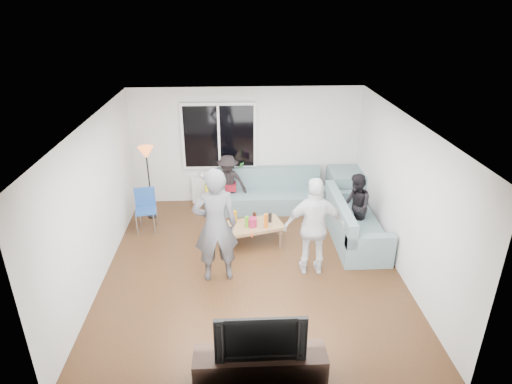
{
  "coord_description": "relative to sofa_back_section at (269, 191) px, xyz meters",
  "views": [
    {
      "loc": [
        -0.25,
        -6.4,
        4.31
      ],
      "look_at": [
        0.1,
        0.6,
        1.15
      ],
      "focal_mm": 30.45,
      "sensor_mm": 36.0,
      "label": 1
    }
  ],
  "objects": [
    {
      "name": "ceiling",
      "position": [
        -0.48,
        -2.27,
        2.2
      ],
      "size": [
        5.0,
        5.5,
        0.04
      ],
      "primitive_type": "cube",
      "color": "white",
      "rests_on": "ground"
    },
    {
      "name": "bottle_a",
      "position": [
        -0.76,
        -1.37,
        0.09
      ],
      "size": [
        0.07,
        0.07,
        0.23
      ],
      "primitive_type": "cylinder",
      "color": "#BB780B",
      "rests_on": "coffee_table"
    },
    {
      "name": "player_left",
      "position": [
        -1.07,
        -2.58,
        0.56
      ],
      "size": [
        0.77,
        0.55,
        1.96
      ],
      "primitive_type": "imported",
      "rotation": [
        0.0,
        0.0,
        3.26
      ],
      "color": "#48484D",
      "rests_on": "floor"
    },
    {
      "name": "pitcher",
      "position": [
        -0.44,
        -1.56,
        0.06
      ],
      "size": [
        0.17,
        0.17,
        0.17
      ],
      "primitive_type": "cylinder",
      "color": "#9C1C41",
      "rests_on": "coffee_table"
    },
    {
      "name": "television",
      "position": [
        -0.48,
        -4.77,
        0.32
      ],
      "size": [
        1.06,
        0.14,
        0.61
      ],
      "primitive_type": "imported",
      "color": "black",
      "rests_on": "tv_console"
    },
    {
      "name": "bottle_b",
      "position": [
        -0.54,
        -1.58,
        0.08
      ],
      "size": [
        0.08,
        0.08,
        0.21
      ],
      "primitive_type": "cylinder",
      "color": "#499D1C",
      "rests_on": "coffee_table"
    },
    {
      "name": "cushion_red",
      "position": [
        -0.91,
        0.06,
        0.09
      ],
      "size": [
        0.37,
        0.31,
        0.13
      ],
      "primitive_type": "cube",
      "rotation": [
        0.0,
        0.0,
        0.04
      ],
      "color": "maroon",
      "rests_on": "sofa_back_section"
    },
    {
      "name": "potted_plant",
      "position": [
        -0.63,
        0.35,
        0.38
      ],
      "size": [
        0.23,
        0.21,
        0.36
      ],
      "primitive_type": "imported",
      "rotation": [
        0.0,
        0.0,
        0.26
      ],
      "color": "#306F2C",
      "rests_on": "radiator"
    },
    {
      "name": "tv_console",
      "position": [
        -0.48,
        -4.77,
        -0.2
      ],
      "size": [
        1.6,
        0.4,
        0.44
      ],
      "primitive_type": "cube",
      "color": "black",
      "rests_on": "floor"
    },
    {
      "name": "player_right",
      "position": [
        0.54,
        -2.47,
        0.43
      ],
      "size": [
        1.02,
        0.45,
        1.72
      ],
      "primitive_type": "imported",
      "rotation": [
        0.0,
        0.0,
        3.11
      ],
      "color": "silver",
      "rests_on": "floor"
    },
    {
      "name": "wall_front",
      "position": [
        -0.48,
        -5.04,
        0.88
      ],
      "size": [
        5.0,
        0.04,
        2.6
      ],
      "primitive_type": "cube",
      "color": "silver",
      "rests_on": "ground"
    },
    {
      "name": "sofa_corner",
      "position": [
        1.75,
        0.0,
        0.0
      ],
      "size": [
        0.85,
        0.85,
        0.85
      ],
      "primitive_type": "cube",
      "color": "slate",
      "rests_on": "floor"
    },
    {
      "name": "wall_left",
      "position": [
        -3.0,
        -2.27,
        0.88
      ],
      "size": [
        0.04,
        5.5,
        2.6
      ],
      "primitive_type": "cube",
      "color": "silver",
      "rests_on": "ground"
    },
    {
      "name": "wall_back",
      "position": [
        -0.48,
        0.5,
        0.88
      ],
      "size": [
        5.0,
        0.04,
        2.6
      ],
      "primitive_type": "cube",
      "color": "silver",
      "rests_on": "ground"
    },
    {
      "name": "vase",
      "position": [
        -1.47,
        0.35,
        0.27
      ],
      "size": [
        0.18,
        0.18,
        0.16
      ],
      "primitive_type": "imported",
      "rotation": [
        0.0,
        0.0,
        0.21
      ],
      "color": "silver",
      "rests_on": "radiator"
    },
    {
      "name": "floor",
      "position": [
        -0.48,
        -2.27,
        -0.45
      ],
      "size": [
        5.0,
        5.5,
        0.04
      ],
      "primitive_type": "cube",
      "color": "#56351C",
      "rests_on": "ground"
    },
    {
      "name": "window_frame",
      "position": [
        -1.08,
        0.42,
        1.12
      ],
      "size": [
        1.62,
        0.06,
        1.47
      ],
      "primitive_type": "cube",
      "color": "white",
      "rests_on": "wall_back"
    },
    {
      "name": "bottle_d",
      "position": [
        -0.19,
        -1.61,
        0.11
      ],
      "size": [
        0.07,
        0.07,
        0.28
      ],
      "primitive_type": "cylinder",
      "color": "#D46112",
      "rests_on": "coffee_table"
    },
    {
      "name": "window_mullion",
      "position": [
        -1.08,
        0.37,
        1.12
      ],
      "size": [
        0.05,
        0.03,
        1.35
      ],
      "primitive_type": "cube",
      "color": "white",
      "rests_on": "window_frame"
    },
    {
      "name": "bottle_e",
      "position": [
        -0.1,
        -1.41,
        0.07
      ],
      "size": [
        0.07,
        0.07,
        0.19
      ],
      "primitive_type": "cylinder",
      "color": "black",
      "rests_on": "coffee_table"
    },
    {
      "name": "floor_lamp",
      "position": [
        -2.53,
        -0.3,
        0.36
      ],
      "size": [
        0.32,
        0.32,
        1.56
      ],
      "primitive_type": null,
      "color": "orange",
      "rests_on": "floor"
    },
    {
      "name": "cushion_yellow",
      "position": [
        -1.22,
        -0.02,
        0.09
      ],
      "size": [
        0.42,
        0.37,
        0.14
      ],
      "primitive_type": "cube",
      "rotation": [
        0.0,
        0.0,
        0.14
      ],
      "color": "gold",
      "rests_on": "sofa_back_section"
    },
    {
      "name": "window_glass",
      "position": [
        -1.08,
        0.38,
        1.12
      ],
      "size": [
        1.5,
        0.02,
        1.35
      ],
      "primitive_type": "cube",
      "color": "black",
      "rests_on": "window_frame"
    },
    {
      "name": "spectator_right",
      "position": [
        1.54,
        -1.35,
        0.23
      ],
      "size": [
        0.5,
        0.64,
        1.3
      ],
      "primitive_type": "imported",
      "rotation": [
        0.0,
        0.0,
        -1.59
      ],
      "color": "black",
      "rests_on": "floor"
    },
    {
      "name": "bottle_c",
      "position": [
        -0.4,
        -1.38,
        0.07
      ],
      "size": [
        0.07,
        0.07,
        0.19
      ],
      "primitive_type": "cylinder",
      "color": "black",
      "rests_on": "coffee_table"
    },
    {
      "name": "coffee_table",
      "position": [
        -0.43,
        -1.49,
        -0.22
      ],
      "size": [
        1.22,
        0.87,
        0.4
      ],
      "primitive_type": "cube",
      "rotation": [
        0.0,
        0.0,
        0.27
      ],
      "color": "#A07D4D",
      "rests_on": "floor"
    },
    {
      "name": "sofa_back_section",
      "position": [
        0.0,
        0.0,
        0.0
      ],
      "size": [
        2.3,
        0.85,
        0.85
      ],
      "primitive_type": null,
      "color": "slate",
      "rests_on": "floor"
    },
    {
      "name": "spectator_back",
      "position": [
        -0.9,
        0.03,
        0.2
      ],
      "size": [
        0.86,
        0.57,
        1.24
      ],
      "primitive_type": "imported",
      "rotation": [
        0.0,
        0.0,
        -0.14
      ],
      "color": "black",
      "rests_on": "floor"
    },
    {
      "name": "radiator",
      "position": [
        -1.08,
        0.38,
        -0.11
      ],
      "size": [
        1.3,
        0.12,
        0.62
      ],
      "primitive_type": "cube",
      "color": "silver",
      "rests_on": "floor"
    },
    {
      "name": "sofa_right_section",
      "position": [
        1.54,
        -1.48,
        0.0
      ],
      "size": [
        2.0,
        0.85,
        0.85
      ],
      "primitive_type": null,
      "rotation": [
        0.0,
        0.0,
        1.57
      ],
      "color": "slate",
      "rests_on": "floor"
    },
    {
      "name": "wall_right",
      "position": [
        2.04,
        -2.27,
        0.88
      ],
      "size": [
        0.04,
        5.5,
        2.6
      ],
      "primitive_type": "cube",
      "color": "silver",
      "rests_on": "ground"
    },
    {
      "name": "side_chair",
      "position": [
        -2.53,
        -0.88,
        0.01
      ],
      "size": [
        0.46,
        0.46,
        0.86
      ],
      "primitive_type": null,
      "rotation": [
        0.0,
        0.0,
        0.17
      ],
      "color": "#214A92",
      "rests_on": "floor"
    }
  ]
}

